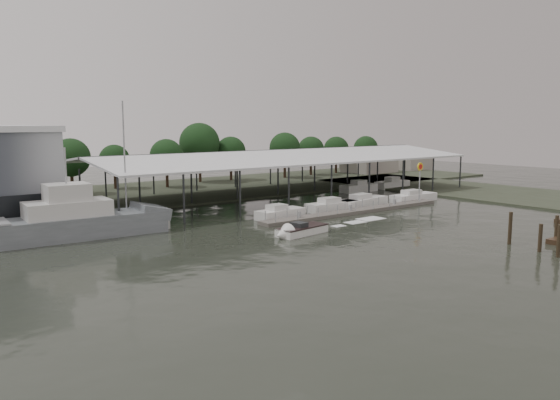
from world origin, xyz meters
TOP-DOWN VIEW (x-y plane):
  - ground at (0.00, 0.00)m, footprint 200.00×200.00m
  - land_strip_far at (0.00, 42.00)m, footprint 140.00×30.00m
  - land_strip_east at (45.00, 10.00)m, footprint 20.00×60.00m
  - covered_boat_shed at (17.00, 28.00)m, footprint 58.24×24.00m
  - floating_dock at (15.00, 10.00)m, footprint 28.00×2.00m
  - shell_fuel_sign at (27.00, 9.99)m, footprint 1.10×0.18m
  - distant_commercial_buildings at (59.03, 44.69)m, footprint 22.00×8.00m
  - grey_trawler at (-15.94, 16.17)m, footprint 16.85×5.31m
  - white_sailboat at (-11.37, 17.78)m, footprint 9.75×6.13m
  - speedboat_underway at (0.99, 4.15)m, footprint 17.34×4.52m
  - moored_cruiser_0 at (5.30, 12.61)m, footprint 6.20×2.73m
  - moored_cruiser_1 at (13.89, 13.12)m, footprint 7.37×2.26m
  - moored_cruiser_2 at (19.51, 13.20)m, footprint 8.68×3.45m
  - moored_cruiser_3 at (28.22, 11.92)m, footprint 7.64×2.31m
  - mooring_pilings at (13.68, -14.65)m, footprint 6.38×7.93m
  - horizon_tree_line at (23.43, 48.39)m, footprint 68.66×10.10m

SIDE VIEW (x-z plane):
  - ground at x=0.00m, z-range 0.00..0.00m
  - land_strip_far at x=0.00m, z-range -0.05..0.25m
  - land_strip_east at x=45.00m, z-range -0.05..0.25m
  - floating_dock at x=15.00m, z-range -0.50..0.90m
  - speedboat_underway at x=0.99m, z-range -0.61..1.39m
  - moored_cruiser_0 at x=5.30m, z-range -0.24..1.46m
  - moored_cruiser_1 at x=13.89m, z-range -0.24..1.46m
  - moored_cruiser_2 at x=19.51m, z-range -0.24..1.46m
  - moored_cruiser_3 at x=28.22m, z-range -0.24..1.46m
  - white_sailboat at x=-11.37m, z-range -5.93..7.23m
  - mooring_pilings at x=13.68m, z-range -0.74..2.83m
  - grey_trawler at x=-15.94m, z-range -2.84..6.00m
  - distant_commercial_buildings at x=59.03m, z-range -0.16..3.84m
  - shell_fuel_sign at x=27.00m, z-range 1.15..6.70m
  - horizon_tree_line at x=23.43m, z-range 0.45..11.26m
  - covered_boat_shed at x=17.00m, z-range 2.65..9.61m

